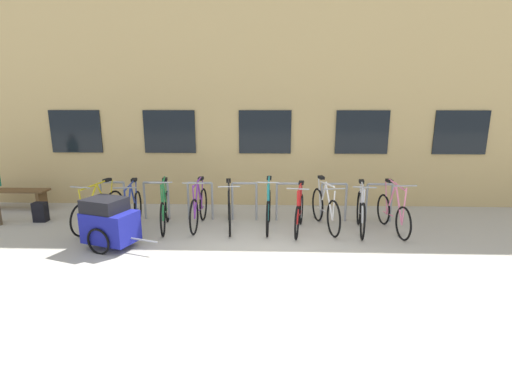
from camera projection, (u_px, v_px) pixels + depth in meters
name	position (u px, v px, depth m)	size (l,w,h in m)	color
ground_plane	(262.00, 253.00, 6.68)	(42.00, 42.00, 0.00)	#B2ADA0
storefront_building	(266.00, 75.00, 12.05)	(28.00, 6.35, 6.94)	tan
bike_rack	(244.00, 197.00, 8.42)	(6.59, 0.05, 0.88)	gray
bicycle_teal	(268.00, 209.00, 7.94)	(0.44, 1.70, 1.11)	black
bicycle_purple	(199.00, 208.00, 8.03)	(0.44, 1.71, 1.07)	black
bicycle_silver	(361.00, 212.00, 7.74)	(0.44, 1.69, 1.05)	black
bicycle_black	(229.00, 209.00, 8.00)	(0.44, 1.76, 1.02)	black
bicycle_green	(165.00, 210.00, 7.93)	(0.46, 1.66, 1.11)	black
bicycle_yellow	(99.00, 210.00, 7.99)	(0.52, 1.76, 1.01)	black
bicycle_white	(325.00, 209.00, 7.94)	(0.49, 1.79, 1.07)	black
bicycle_blue	(133.00, 211.00, 7.87)	(0.44, 1.78, 1.03)	black
bicycle_pink	(393.00, 213.00, 7.74)	(0.44, 1.66, 1.09)	black
bicycle_red	(299.00, 213.00, 7.77)	(0.45, 1.64, 1.02)	black
bike_trailer	(109.00, 222.00, 6.82)	(1.47, 0.86, 0.94)	navy
wooden_bench	(16.00, 195.00, 9.35)	(1.61, 0.40, 0.50)	brown
backpack	(40.00, 212.00, 8.39)	(0.28, 0.20, 0.44)	black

